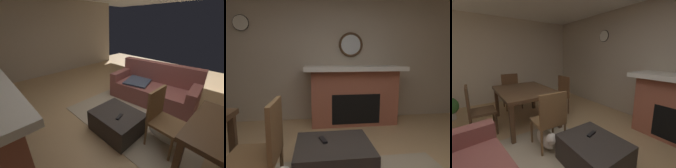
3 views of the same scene
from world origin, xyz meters
TOP-DOWN VIEW (x-y plane):
  - wall_back_fireplace_side at (0.00, -2.64)m, footprint 7.96×0.12m
  - wall_right_window_side at (3.78, 0.00)m, footprint 0.12×5.68m
  - ottoman_coffee_table at (0.11, -0.61)m, footprint 0.82×0.68m
  - tv_remote at (0.22, -0.68)m, footprint 0.09×0.17m
  - dining_table at (1.88, -0.34)m, footprint 1.46×1.05m
  - dining_chair_south at (1.89, -1.25)m, footprint 0.46×0.46m
  - dining_chair_west at (0.76, -0.33)m, footprint 0.45×0.45m
  - dining_chair_east at (3.00, -0.34)m, footprint 0.46×0.46m
  - dining_chair_north at (1.89, 0.58)m, footprint 0.45×0.45m
  - small_dog at (0.79, -0.27)m, footprint 0.59×0.25m
  - wall_clock at (1.68, -2.55)m, footprint 0.31×0.03m

SIDE VIEW (x-z plane):
  - small_dog at x=0.79m, z-range 0.02..0.33m
  - ottoman_coffee_table at x=0.11m, z-range 0.00..0.38m
  - tv_remote at x=0.22m, z-range 0.38..0.40m
  - dining_chair_south at x=1.89m, z-range 0.06..0.99m
  - dining_chair_west at x=0.76m, z-range 0.06..0.99m
  - dining_chair_east at x=3.00m, z-range 0.06..0.99m
  - dining_chair_north at x=1.89m, z-range 0.06..0.99m
  - dining_table at x=1.88m, z-range 0.29..1.03m
  - wall_back_fireplace_side at x=0.00m, z-range 0.00..2.56m
  - wall_right_window_side at x=3.78m, z-range 0.00..2.56m
  - wall_clock at x=1.68m, z-range 1.80..2.11m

